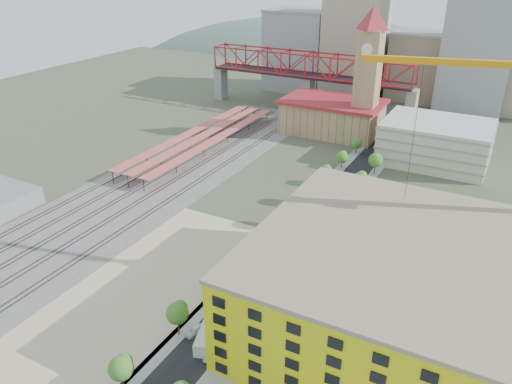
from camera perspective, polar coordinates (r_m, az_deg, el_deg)
The scene contains 29 objects.
ground at distance 129.66m, azimuth -2.10°, elevation -4.00°, with size 400.00×400.00×0.00m, color #474C38.
ballast_strip at distance 161.01m, azimuth -10.09°, elevation 1.82°, with size 36.00×165.00×0.06m, color #605E59.
dirt_lot at distance 110.35m, azimuth -12.32°, elevation -10.60°, with size 28.00×67.00×0.06m, color tan.
street_asphalt at distance 135.50m, azimuth 6.98°, elevation -2.77°, with size 12.00×170.00×0.06m, color black.
sidewalk_west at distance 137.28m, azimuth 4.85°, elevation -2.27°, with size 3.00×170.00×0.04m, color gray.
sidewalk_east at distance 133.94m, azimuth 9.17°, elevation -3.29°, with size 3.00×170.00×0.04m, color gray.
construction_pad at distance 101.02m, azimuth 15.12°, elevation -14.90°, with size 50.00×90.00×0.06m, color gray.
rail_tracks at distance 162.02m, azimuth -10.60°, elevation 1.98°, with size 26.56×160.00×0.18m.
platform_canopies at distance 182.84m, azimuth -6.19°, elevation 6.37°, with size 16.00×80.00×4.12m.
station_hall at distance 197.98m, azimuth 8.70°, elevation 8.56°, with size 38.00×24.00×13.10m.
clock_tower at distance 187.01m, azimuth 12.78°, elevation 14.19°, with size 12.00×12.00×52.00m.
parking_garage at distance 177.72m, azimuth 19.85°, elevation 5.40°, with size 34.00×26.00×14.00m, color silver.
truss_bridge at distance 222.67m, azimuth 6.07°, elevation 13.88°, with size 94.00×9.60×25.60m.
construction_building at distance 95.74m, azimuth 14.02°, elevation -10.17°, with size 44.60×50.60×18.80m.
street_trees at distance 127.39m, azimuth 5.30°, elevation -4.69°, with size 15.40×124.40×8.00m.
skyline at distance 247.79m, azimuth 16.79°, elevation 15.11°, with size 133.00×46.00×60.00m.
distant_hills at distance 384.97m, azimuth 24.25°, elevation 1.47°, with size 647.00×264.00×227.00m.
site_trailer_a at distance 95.27m, azimuth -5.56°, elevation -15.80°, with size 2.62×9.96×2.73m, color silver.
site_trailer_b at distance 101.79m, azimuth -2.38°, elevation -12.56°, with size 2.48×9.43×2.58m, color silver.
site_trailer_c at distance 110.54m, azimuth 0.95°, elevation -8.98°, with size 2.64×10.02×2.74m, color silver.
site_trailer_d at distance 114.36m, azimuth 2.15°, elevation -7.66°, with size 2.70×10.26×2.81m, color silver.
car_0 at distance 97.11m, azimuth -7.04°, elevation -15.46°, with size 1.65×4.09×1.39m, color white.
car_1 at distance 105.55m, azimuth -2.91°, elevation -11.38°, with size 1.48×4.23×1.39m, color #9C9BA0.
car_2 at distance 107.19m, azimuth -2.24°, elevation -10.69°, with size 2.33×5.05×1.40m, color black.
car_3 at distance 130.27m, azimuth 4.59°, elevation -3.56°, with size 1.98×4.87×1.41m, color navy.
car_4 at distance 92.42m, azimuth -5.09°, elevation -17.89°, with size 1.74×4.33×1.48m, color white.
car_5 at distance 116.40m, azimuth 4.26°, elevation -7.44°, with size 1.57×4.50×1.48m, color gray.
car_6 at distance 129.54m, azimuth 7.28°, elevation -3.86°, with size 2.54×5.51×1.53m, color black.
car_7 at distance 159.40m, azimuth 11.91°, elevation 1.68°, with size 2.11×5.18×1.50m, color navy.
Camera 1 is at (57.29, -96.82, 64.47)m, focal length 35.00 mm.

